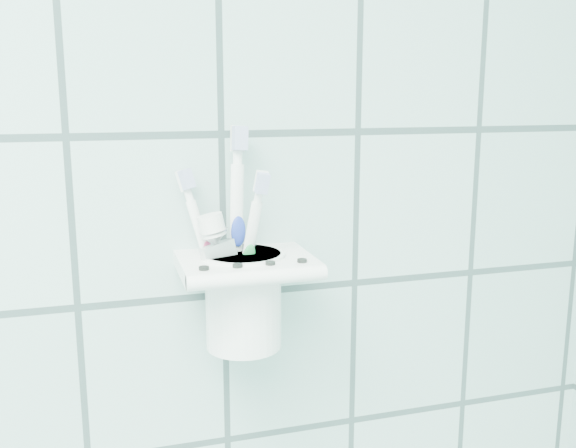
{
  "coord_description": "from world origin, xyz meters",
  "views": [
    {
      "loc": [
        0.49,
        0.53,
        1.47
      ],
      "look_at": [
        0.66,
        1.1,
        1.35
      ],
      "focal_mm": 40.0,
      "sensor_mm": 36.0,
      "label": 1
    }
  ],
  "objects_px": {
    "holder_bracket": "(246,265)",
    "toothbrush_pink": "(233,254)",
    "toothbrush_orange": "(232,251)",
    "toothpaste_tube": "(239,268)",
    "cup": "(243,296)",
    "toothbrush_blue": "(233,235)"
  },
  "relations": [
    {
      "from": "cup",
      "to": "toothbrush_orange",
      "type": "height_order",
      "value": "toothbrush_orange"
    },
    {
      "from": "cup",
      "to": "toothbrush_orange",
      "type": "xyz_separation_m",
      "value": [
        -0.01,
        0.01,
        0.05
      ]
    },
    {
      "from": "toothbrush_pink",
      "to": "toothbrush_orange",
      "type": "height_order",
      "value": "toothbrush_pink"
    },
    {
      "from": "toothbrush_pink",
      "to": "toothbrush_blue",
      "type": "bearing_deg",
      "value": 43.73
    },
    {
      "from": "toothpaste_tube",
      "to": "cup",
      "type": "bearing_deg",
      "value": 37.95
    },
    {
      "from": "toothbrush_pink",
      "to": "toothbrush_orange",
      "type": "xyz_separation_m",
      "value": [
        0.0,
        0.02,
        -0.0
      ]
    },
    {
      "from": "toothbrush_pink",
      "to": "toothbrush_blue",
      "type": "xyz_separation_m",
      "value": [
        0.0,
        0.01,
        0.02
      ]
    },
    {
      "from": "toothbrush_blue",
      "to": "toothbrush_orange",
      "type": "bearing_deg",
      "value": 76.98
    },
    {
      "from": "toothbrush_blue",
      "to": "toothpaste_tube",
      "type": "height_order",
      "value": "toothbrush_blue"
    },
    {
      "from": "holder_bracket",
      "to": "toothbrush_blue",
      "type": "distance_m",
      "value": 0.03
    },
    {
      "from": "toothbrush_pink",
      "to": "toothpaste_tube",
      "type": "height_order",
      "value": "toothbrush_pink"
    },
    {
      "from": "toothbrush_pink",
      "to": "toothbrush_blue",
      "type": "height_order",
      "value": "toothbrush_blue"
    },
    {
      "from": "toothbrush_orange",
      "to": "toothpaste_tube",
      "type": "relative_size",
      "value": 1.26
    },
    {
      "from": "cup",
      "to": "toothbrush_blue",
      "type": "relative_size",
      "value": 0.45
    },
    {
      "from": "cup",
      "to": "toothbrush_pink",
      "type": "bearing_deg",
      "value": -150.82
    },
    {
      "from": "holder_bracket",
      "to": "toothbrush_pink",
      "type": "bearing_deg",
      "value": -170.98
    },
    {
      "from": "cup",
      "to": "toothbrush_blue",
      "type": "height_order",
      "value": "toothbrush_blue"
    },
    {
      "from": "holder_bracket",
      "to": "toothpaste_tube",
      "type": "height_order",
      "value": "toothpaste_tube"
    },
    {
      "from": "toothbrush_orange",
      "to": "cup",
      "type": "bearing_deg",
      "value": -63.05
    },
    {
      "from": "toothbrush_blue",
      "to": "toothbrush_orange",
      "type": "height_order",
      "value": "toothbrush_blue"
    },
    {
      "from": "holder_bracket",
      "to": "toothbrush_pink",
      "type": "xyz_separation_m",
      "value": [
        -0.01,
        -0.0,
        0.01
      ]
    },
    {
      "from": "toothbrush_blue",
      "to": "toothbrush_pink",
      "type": "bearing_deg",
      "value": -113.63
    }
  ]
}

